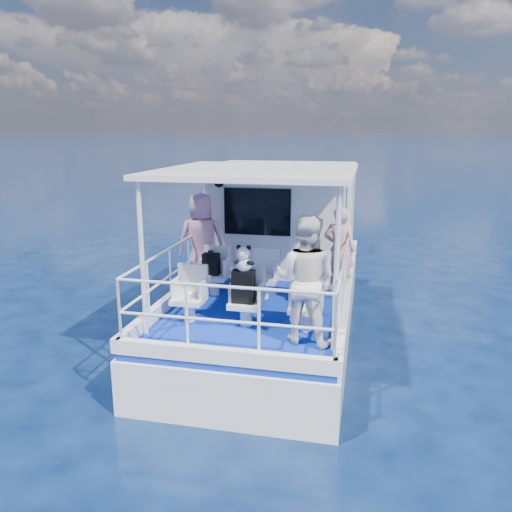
{
  "coord_description": "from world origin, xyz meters",
  "views": [
    {
      "loc": [
        1.67,
        -7.96,
        3.75
      ],
      "look_at": [
        -0.0,
        -0.4,
        1.81
      ],
      "focal_mm": 35.0,
      "sensor_mm": 36.0,
      "label": 1
    }
  ],
  "objects": [
    {
      "name": "ground",
      "position": [
        0.0,
        0.0,
        0.0
      ],
      "size": [
        2000.0,
        2000.0,
        0.0
      ],
      "primitive_type": "plane",
      "color": "#071333",
      "rests_on": "ground"
    },
    {
      "name": "hull",
      "position": [
        0.0,
        1.0,
        0.0
      ],
      "size": [
        3.0,
        7.0,
        1.6
      ],
      "primitive_type": "cube",
      "color": "white",
      "rests_on": "ground"
    },
    {
      "name": "deck",
      "position": [
        0.0,
        1.0,
        0.85
      ],
      "size": [
        2.9,
        6.9,
        0.1
      ],
      "primitive_type": "cube",
      "color": "#0A2393",
      "rests_on": "hull"
    },
    {
      "name": "cabin",
      "position": [
        0.0,
        2.3,
        2.0
      ],
      "size": [
        2.85,
        2.0,
        2.2
      ],
      "primitive_type": "cube",
      "color": "white",
      "rests_on": "deck"
    },
    {
      "name": "canopy",
      "position": [
        0.0,
        -0.2,
        3.14
      ],
      "size": [
        3.0,
        3.2,
        0.08
      ],
      "primitive_type": "cube",
      "color": "white",
      "rests_on": "cabin"
    },
    {
      "name": "canopy_posts",
      "position": [
        0.0,
        -0.25,
        2.0
      ],
      "size": [
        2.77,
        2.97,
        2.2
      ],
      "color": "white",
      "rests_on": "deck"
    },
    {
      "name": "railings",
      "position": [
        0.0,
        -0.58,
        1.4
      ],
      "size": [
        2.84,
        3.59,
        1.0
      ],
      "primitive_type": null,
      "color": "white",
      "rests_on": "deck"
    },
    {
      "name": "seat_port_fwd",
      "position": [
        -0.9,
        0.2,
        1.09
      ],
      "size": [
        0.48,
        0.46,
        0.38
      ],
      "primitive_type": "cube",
      "color": "white",
      "rests_on": "deck"
    },
    {
      "name": "seat_center_fwd",
      "position": [
        0.0,
        0.2,
        1.09
      ],
      "size": [
        0.48,
        0.46,
        0.38
      ],
      "primitive_type": "cube",
      "color": "white",
      "rests_on": "deck"
    },
    {
      "name": "seat_stbd_fwd",
      "position": [
        0.9,
        0.2,
        1.09
      ],
      "size": [
        0.48,
        0.46,
        0.38
      ],
      "primitive_type": "cube",
      "color": "white",
      "rests_on": "deck"
    },
    {
      "name": "seat_port_aft",
      "position": [
        -0.9,
        -1.1,
        1.09
      ],
      "size": [
        0.48,
        0.46,
        0.38
      ],
      "primitive_type": "cube",
      "color": "white",
      "rests_on": "deck"
    },
    {
      "name": "seat_center_aft",
      "position": [
        0.0,
        -1.1,
        1.09
      ],
      "size": [
        0.48,
        0.46,
        0.38
      ],
      "primitive_type": "cube",
      "color": "white",
      "rests_on": "deck"
    },
    {
      "name": "seat_stbd_aft",
      "position": [
        0.9,
        -1.1,
        1.09
      ],
      "size": [
        0.48,
        0.46,
        0.38
      ],
      "primitive_type": "cube",
      "color": "white",
      "rests_on": "deck"
    },
    {
      "name": "passenger_port_fwd",
      "position": [
        -1.25,
        0.6,
        1.78
      ],
      "size": [
        0.76,
        0.62,
        1.77
      ],
      "primitive_type": "imported",
      "rotation": [
        0.0,
        0.0,
        3.4
      ],
      "color": "pink",
      "rests_on": "deck"
    },
    {
      "name": "passenger_stbd_fwd",
      "position": [
        1.25,
        0.86,
        1.68
      ],
      "size": [
        0.61,
        0.43,
        1.57
      ],
      "primitive_type": "imported",
      "rotation": [
        0.0,
        0.0,
        3.04
      ],
      "color": "#DD968F",
      "rests_on": "deck"
    },
    {
      "name": "passenger_stbd_aft",
      "position": [
        0.93,
        -1.49,
        1.79
      ],
      "size": [
        0.98,
        0.84,
        1.78
      ],
      "primitive_type": "imported",
      "rotation": [
        0.0,
        0.0,
        2.94
      ],
      "color": "white",
      "rests_on": "deck"
    },
    {
      "name": "backpack_port",
      "position": [
        -0.94,
        0.17,
        1.47
      ],
      "size": [
        0.29,
        0.16,
        0.38
      ],
      "primitive_type": "cube",
      "color": "black",
      "rests_on": "seat_port_fwd"
    },
    {
      "name": "backpack_center",
      "position": [
        -0.02,
        -1.16,
        1.53
      ],
      "size": [
        0.33,
        0.18,
        0.49
      ],
      "primitive_type": "cube",
      "color": "black",
      "rests_on": "seat_center_aft"
    },
    {
      "name": "compact_camera",
      "position": [
        -0.94,
        0.18,
        1.69
      ],
      "size": [
        0.09,
        0.05,
        0.05
      ],
      "primitive_type": "cube",
      "color": "black",
      "rests_on": "backpack_port"
    },
    {
      "name": "panda",
      "position": [
        -0.01,
        -1.18,
        1.96
      ],
      "size": [
        0.25,
        0.21,
        0.38
      ],
      "primitive_type": null,
      "color": "silver",
      "rests_on": "backpack_center"
    }
  ]
}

